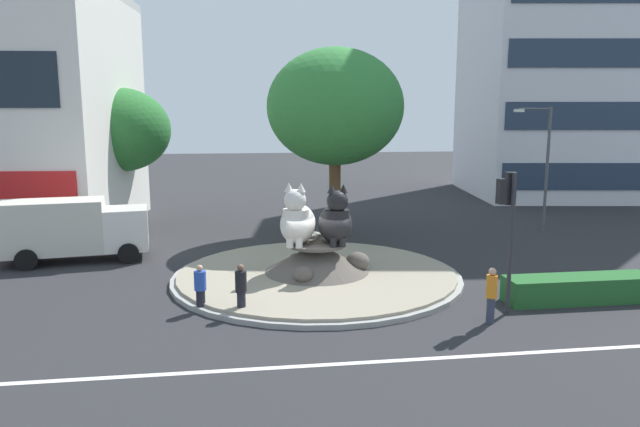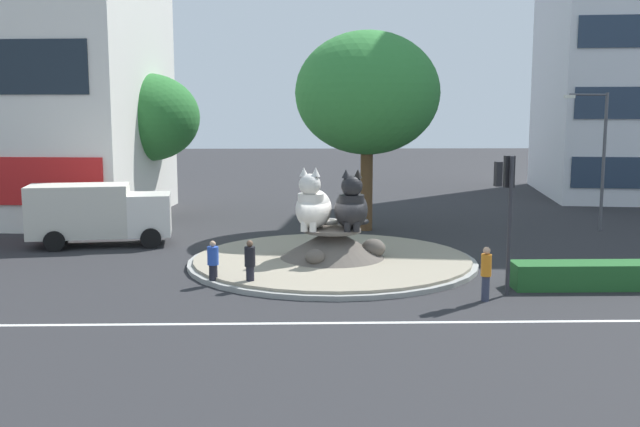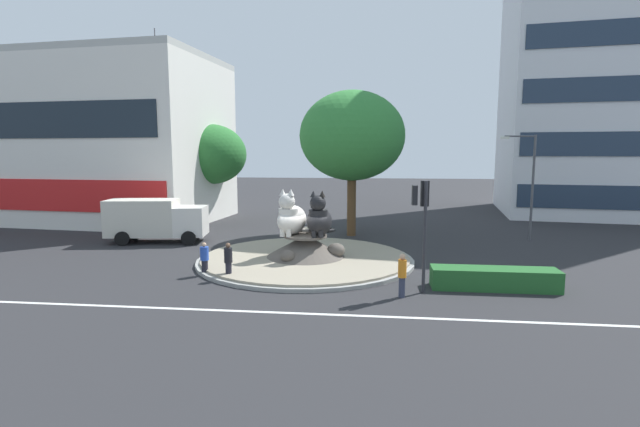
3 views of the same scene
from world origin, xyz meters
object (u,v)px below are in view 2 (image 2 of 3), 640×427
at_px(broadleaf_tree_behind_island, 367,93).
at_px(cat_statue_white, 313,206).
at_px(second_tree_near_tower, 148,118).
at_px(traffic_light_mast, 507,193).
at_px(delivery_box_truck, 98,212).
at_px(pedestrian_black_shirt, 250,263).
at_px(cat_statue_black, 351,207).
at_px(streetlight_arm, 599,151).
at_px(pedestrian_blue_shirt, 213,262).
at_px(pedestrian_orange_shirt, 486,272).

bearing_deg(broadleaf_tree_behind_island, cat_statue_white, -109.11).
distance_m(broadleaf_tree_behind_island, second_tree_near_tower, 13.47).
height_order(traffic_light_mast, delivery_box_truck, traffic_light_mast).
bearing_deg(pedestrian_black_shirt, cat_statue_black, 129.91).
height_order(streetlight_arm, pedestrian_blue_shirt, streetlight_arm).
bearing_deg(cat_statue_black, streetlight_arm, 122.11).
xyz_separation_m(cat_statue_white, pedestrian_blue_shirt, (-3.57, -3.31, -1.52)).
height_order(traffic_light_mast, pedestrian_black_shirt, traffic_light_mast).
xyz_separation_m(traffic_light_mast, streetlight_arm, (8.05, 12.47, 0.64)).
bearing_deg(traffic_light_mast, cat_statue_white, 47.67).
xyz_separation_m(streetlight_arm, pedestrian_blue_shirt, (-17.93, -10.95, -3.23)).
distance_m(broadleaf_tree_behind_island, delivery_box_truck, 14.09).
bearing_deg(cat_statue_black, cat_statue_white, -91.59).
relative_size(traffic_light_mast, pedestrian_blue_shirt, 2.93).
distance_m(second_tree_near_tower, pedestrian_orange_shirt, 25.02).
relative_size(cat_statue_black, pedestrian_blue_shirt, 1.52).
relative_size(second_tree_near_tower, pedestrian_blue_shirt, 5.11).
bearing_deg(pedestrian_blue_shirt, pedestrian_black_shirt, 0.04).
height_order(second_tree_near_tower, pedestrian_blue_shirt, second_tree_near_tower).
bearing_deg(traffic_light_mast, second_tree_near_tower, 34.59).
bearing_deg(pedestrian_blue_shirt, second_tree_near_tower, 130.85).
bearing_deg(traffic_light_mast, delivery_box_truck, 55.45).
relative_size(second_tree_near_tower, delivery_box_truck, 1.26).
bearing_deg(cat_statue_black, pedestrian_orange_shirt, 36.60).
relative_size(cat_statue_white, streetlight_arm, 0.36).
bearing_deg(broadleaf_tree_behind_island, delivery_box_truck, -162.62).
relative_size(second_tree_near_tower, pedestrian_orange_shirt, 4.55).
height_order(cat_statue_black, pedestrian_black_shirt, cat_statue_black).
bearing_deg(pedestrian_black_shirt, broadleaf_tree_behind_island, 151.62).
height_order(streetlight_arm, pedestrian_orange_shirt, streetlight_arm).
bearing_deg(pedestrian_blue_shirt, cat_statue_black, 55.37).
xyz_separation_m(cat_statue_white, pedestrian_black_shirt, (-2.23, -3.87, -1.45)).
distance_m(pedestrian_black_shirt, pedestrian_blue_shirt, 1.45).
relative_size(cat_statue_black, delivery_box_truck, 0.37).
xyz_separation_m(traffic_light_mast, pedestrian_blue_shirt, (-9.88, 1.52, -2.58)).
bearing_deg(second_tree_near_tower, traffic_light_mast, -50.53).
bearing_deg(streetlight_arm, cat_statue_black, 22.61).
relative_size(traffic_light_mast, delivery_box_truck, 0.72).
height_order(cat_statue_white, streetlight_arm, streetlight_arm).
xyz_separation_m(second_tree_near_tower, pedestrian_black_shirt, (6.99, -17.90, -4.69)).
height_order(cat_statue_black, streetlight_arm, streetlight_arm).
distance_m(pedestrian_blue_shirt, delivery_box_truck, 9.71).
distance_m(streetlight_arm, pedestrian_orange_shirt, 16.29).
height_order(traffic_light_mast, broadleaf_tree_behind_island, broadleaf_tree_behind_island).
xyz_separation_m(cat_statue_white, pedestrian_orange_shirt, (5.48, -5.67, -1.39)).
height_order(traffic_light_mast, pedestrian_blue_shirt, traffic_light_mast).
bearing_deg(delivery_box_truck, pedestrian_black_shirt, -56.18).
height_order(cat_statue_white, pedestrian_orange_shirt, cat_statue_white).
distance_m(traffic_light_mast, delivery_box_truck, 18.43).
bearing_deg(broadleaf_tree_behind_island, traffic_light_mast, -74.93).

